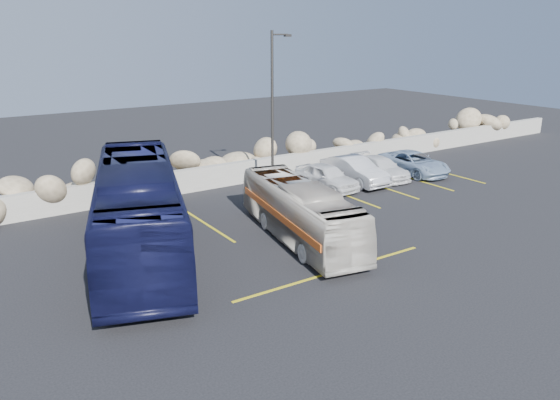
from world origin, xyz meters
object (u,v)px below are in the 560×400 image
car_b (354,170)px  car_a (326,177)px  car_d (413,163)px  vintage_bus (300,212)px  tour_coach (138,209)px  car_c (380,168)px  lamppost (273,109)px

car_b → car_a: bearing=-179.0°
car_b → car_d: car_b is taller
vintage_bus → car_b: vintage_bus is taller
tour_coach → car_c: 15.35m
tour_coach → car_c: tour_coach is taller
lamppost → car_b: 5.92m
lamppost → car_c: bearing=-7.9°
car_d → car_b: bearing=177.8°
lamppost → car_b: size_ratio=1.84×
car_c → vintage_bus: bearing=-147.4°
car_d → vintage_bus: bearing=-155.4°
tour_coach → car_d: tour_coach is taller
car_c → car_d: bearing=-5.2°
car_c → car_b: bearing=-175.3°
lamppost → tour_coach: (-8.43, -3.84, -2.61)m
lamppost → tour_coach: 9.62m
car_d → car_c: bearing=173.2°
vintage_bus → car_d: size_ratio=1.80×
lamppost → vintage_bus: lamppost is taller
vintage_bus → car_a: vintage_bus is taller
car_d → tour_coach: bearing=-169.7°
lamppost → car_d: bearing=-8.1°
tour_coach → car_b: 13.40m
tour_coach → car_d: size_ratio=2.63×
car_c → car_d: 2.30m
car_d → car_a: bearing=179.2°
car_d → lamppost: bearing=173.7°
vintage_bus → car_b: size_ratio=1.89×
vintage_bus → car_a: (5.38, 5.13, -0.48)m
car_b → car_d: size_ratio=0.95×
lamppost → car_a: (2.68, -0.98, -3.63)m
car_a → car_c: (3.92, 0.07, -0.08)m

